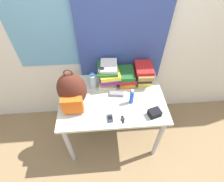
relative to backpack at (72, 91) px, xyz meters
The scene contains 15 objects.
ground_plane 1.08m from the backpack, 39.87° to the right, with size 12.00×12.00×0.00m, color #8C704C.
wall_back 0.71m from the backpack, 53.44° to the left, with size 6.00×0.06×2.50m.
curtain_blue 0.76m from the backpack, 41.30° to the left, with size 0.94×0.04×2.50m.
desk 0.49m from the backpack, ahead, with size 1.11×0.76×0.77m.
backpack is the anchor object (origin of this frame).
book_stack_left 0.46m from the backpack, 37.96° to the left, with size 0.25×0.29×0.26m.
book_stack_center 0.64m from the backpack, 26.16° to the left, with size 0.24×0.27×0.16m.
book_stack_right 0.81m from the backpack, 20.33° to the left, with size 0.20×0.30×0.21m.
water_bottle 0.32m from the backpack, 50.39° to the left, with size 0.07×0.07×0.19m.
sports_bottle 0.38m from the backpack, 37.42° to the left, with size 0.08×0.08×0.26m.
sunscreen_bottle 0.59m from the backpack, ahead, with size 0.04×0.04×0.18m.
cell_phone 0.45m from the backpack, 31.77° to the right, with size 0.05×0.09×0.02m.
sunglasses_case 0.48m from the backpack, 10.73° to the left, with size 0.16×0.08×0.04m.
camera_pouch 0.82m from the backpack, 14.66° to the right, with size 0.13×0.12×0.07m.
wristwatch 0.56m from the backpack, 26.42° to the right, with size 0.04×0.09×0.01m.
Camera 1 is at (-0.09, -0.82, 2.19)m, focal length 28.00 mm.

